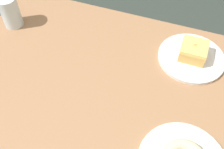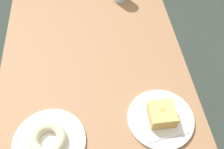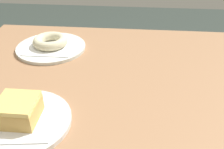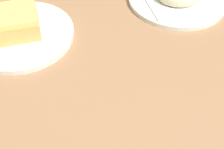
% 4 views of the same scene
% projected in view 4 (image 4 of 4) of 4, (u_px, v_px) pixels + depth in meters
% --- Properties ---
extents(table, '(1.07, 0.75, 0.74)m').
position_uv_depth(table, '(144.00, 130.00, 0.66)').
color(table, '#996E4B').
rests_on(table, ground_plane).
extents(plate_glazed_square, '(0.23, 0.23, 0.01)m').
position_uv_depth(plate_glazed_square, '(21.00, 35.00, 0.68)').
color(plate_glazed_square, silver).
rests_on(plate_glazed_square, table).
extents(napkin_glazed_square, '(0.17, 0.17, 0.00)m').
position_uv_depth(napkin_glazed_square, '(20.00, 32.00, 0.68)').
color(napkin_glazed_square, white).
rests_on(napkin_glazed_square, plate_glazed_square).
extents(donut_glazed_square, '(0.09, 0.09, 0.05)m').
position_uv_depth(donut_glazed_square, '(17.00, 22.00, 0.66)').
color(donut_glazed_square, tan).
rests_on(donut_glazed_square, napkin_glazed_square).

